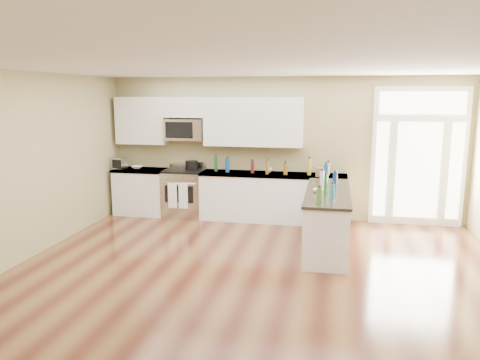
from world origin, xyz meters
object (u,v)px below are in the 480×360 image
Objects in this scene: peninsula_cabinet at (327,221)px; stockpot at (192,165)px; kitchen_range at (184,193)px; toaster_oven at (119,163)px.

stockpot is at bearing 150.82° from peninsula_cabinet.
kitchen_range is (-2.89, 1.45, 0.04)m from peninsula_cabinet.
peninsula_cabinet is at bearing -4.62° from toaster_oven.
kitchen_range is 4.23× the size of stockpot.
toaster_oven is (-1.36, -0.07, 0.58)m from kitchen_range.
stockpot is (0.15, 0.08, 0.57)m from kitchen_range.
toaster_oven is at bearing 161.96° from peninsula_cabinet.
peninsula_cabinet is 3.20m from stockpot.
peninsula_cabinet is 2.15× the size of kitchen_range.
toaster_oven is (-1.51, -0.15, 0.01)m from stockpot.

